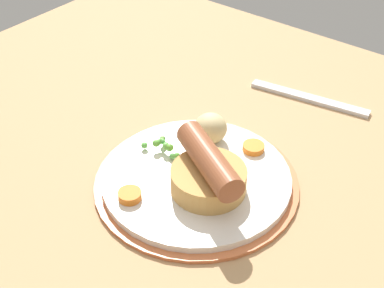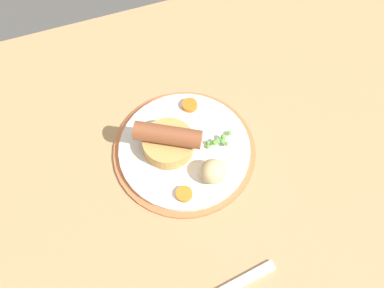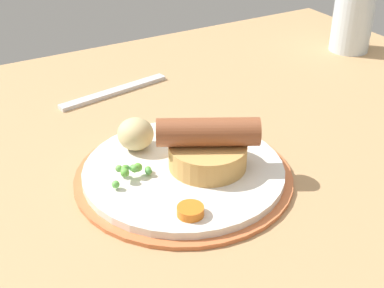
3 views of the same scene
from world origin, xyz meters
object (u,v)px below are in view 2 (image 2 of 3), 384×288
sausage_pudding (168,141)px  potato_chunk_0 (213,171)px  carrot_slice_1 (184,194)px  pea_pile (220,140)px  dinner_plate (184,151)px  carrot_slice_0 (190,105)px

sausage_pudding → potato_chunk_0: bearing=-26.4°
sausage_pudding → carrot_slice_1: size_ratio=4.15×
potato_chunk_0 → pea_pile: bearing=-119.8°
dinner_plate → carrot_slice_1: 8.82cm
pea_pile → carrot_slice_1: bearing=39.9°
carrot_slice_1 → potato_chunk_0: bearing=-162.9°
pea_pile → dinner_plate: bearing=-8.6°
pea_pile → carrot_slice_0: size_ratio=1.90×
carrot_slice_1 → pea_pile: bearing=-140.1°
pea_pile → carrot_slice_1: size_ratio=1.87×
dinner_plate → potato_chunk_0: potato_chunk_0 is taller
dinner_plate → carrot_slice_0: 8.72cm
sausage_pudding → carrot_slice_0: sausage_pudding is taller
carrot_slice_0 → pea_pile: bearing=105.9°
dinner_plate → pea_pile: 6.41cm
sausage_pudding → pea_pile: 8.94cm
potato_chunk_0 → sausage_pudding: bearing=-54.8°
potato_chunk_0 → carrot_slice_1: potato_chunk_0 is taller
dinner_plate → potato_chunk_0: size_ratio=5.74×
dinner_plate → pea_pile: size_ratio=4.80×
potato_chunk_0 → carrot_slice_1: 6.03cm
sausage_pudding → carrot_slice_0: 9.36cm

